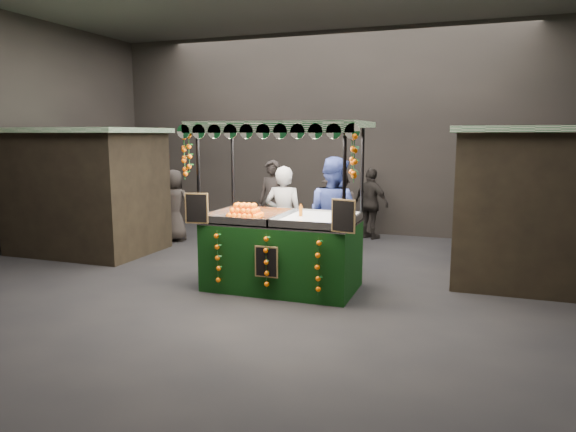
% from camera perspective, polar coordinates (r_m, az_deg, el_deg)
% --- Properties ---
extents(ground, '(12.00, 12.00, 0.00)m').
position_cam_1_polar(ground, '(8.95, -2.78, -7.18)').
color(ground, black).
rests_on(ground, ground).
extents(market_hall, '(12.10, 10.10, 5.05)m').
position_cam_1_polar(market_hall, '(8.65, -2.96, 14.90)').
color(market_hall, black).
rests_on(market_hall, ground).
extents(neighbour_stall_left, '(3.00, 2.20, 2.60)m').
position_cam_1_polar(neighbour_stall_left, '(11.85, -20.99, 2.65)').
color(neighbour_stall_left, black).
rests_on(neighbour_stall_left, ground).
extents(neighbour_stall_right, '(3.00, 2.20, 2.60)m').
position_cam_1_polar(neighbour_stall_right, '(9.58, 26.11, 0.99)').
color(neighbour_stall_right, black).
rests_on(neighbour_stall_right, ground).
extents(juice_stall, '(2.75, 1.62, 2.66)m').
position_cam_1_polar(juice_stall, '(8.39, -0.64, -2.46)').
color(juice_stall, black).
rests_on(juice_stall, ground).
extents(vendor_grey, '(0.73, 0.52, 1.91)m').
position_cam_1_polar(vendor_grey, '(9.56, -0.46, -0.25)').
color(vendor_grey, gray).
rests_on(vendor_grey, ground).
extents(vendor_blue, '(1.25, 1.13, 2.09)m').
position_cam_1_polar(vendor_blue, '(9.28, 4.98, -0.01)').
color(vendor_blue, navy).
rests_on(vendor_blue, ground).
extents(shopper_0, '(0.75, 0.55, 1.90)m').
position_cam_1_polar(shopper_0, '(11.89, -1.71, 1.51)').
color(shopper_0, black).
rests_on(shopper_0, ground).
extents(shopper_1, '(1.04, 0.97, 1.69)m').
position_cam_1_polar(shopper_1, '(11.35, 5.71, 0.59)').
color(shopper_1, '#2A2322').
rests_on(shopper_1, ground).
extents(shopper_2, '(1.06, 0.84, 1.68)m').
position_cam_1_polar(shopper_2, '(12.64, 9.01, 1.34)').
color(shopper_2, black).
rests_on(shopper_2, ground).
extents(shopper_3, '(1.14, 1.24, 1.67)m').
position_cam_1_polar(shopper_3, '(11.54, 5.16, 0.67)').
color(shopper_3, black).
rests_on(shopper_3, ground).
extents(shopper_4, '(0.88, 0.64, 1.67)m').
position_cam_1_polar(shopper_4, '(12.50, -12.29, 1.14)').
color(shopper_4, '#2C2724').
rests_on(shopper_4, ground).
extents(shopper_5, '(1.11, 1.86, 1.91)m').
position_cam_1_polar(shopper_5, '(11.24, 19.50, 0.59)').
color(shopper_5, '#272320').
rests_on(shopper_5, ground).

